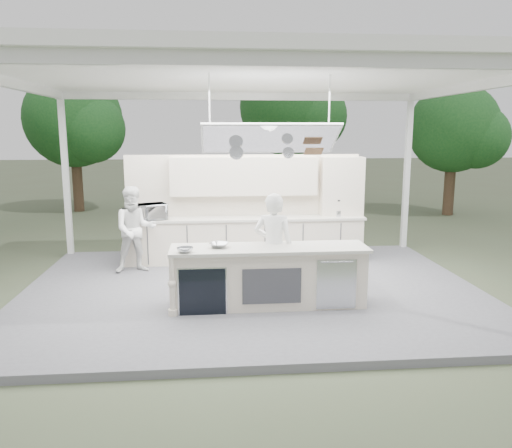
{
  "coord_description": "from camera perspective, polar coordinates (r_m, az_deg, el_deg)",
  "views": [
    {
      "loc": [
        -0.69,
        -8.48,
        2.85
      ],
      "look_at": [
        0.11,
        0.4,
        1.2
      ],
      "focal_mm": 35.0,
      "sensor_mm": 36.0,
      "label": 1
    }
  ],
  "objects": [
    {
      "name": "ground",
      "position": [
        8.97,
        -0.46,
        -8.01
      ],
      "size": [
        90.0,
        90.0,
        0.0
      ],
      "primitive_type": "plane",
      "color": "#424D35",
      "rests_on": "ground"
    },
    {
      "name": "bowl_large",
      "position": [
        7.81,
        -4.27,
        -2.42
      ],
      "size": [
        0.38,
        0.38,
        0.07
      ],
      "primitive_type": "imported",
      "rotation": [
        0.0,
        0.0,
        -0.39
      ],
      "color": "#B1B3B8",
      "rests_on": "demo_island"
    },
    {
      "name": "tent",
      "position": [
        8.54,
        -0.47,
        16.3
      ],
      "size": [
        8.2,
        6.2,
        3.86
      ],
      "color": "white",
      "rests_on": "ground"
    },
    {
      "name": "demo_island",
      "position": [
        7.94,
        1.37,
        -5.98
      ],
      "size": [
        3.1,
        0.79,
        0.95
      ],
      "color": "beige",
      "rests_on": "stage_deck"
    },
    {
      "name": "back_wall_unit",
      "position": [
        10.73,
        0.97,
        3.68
      ],
      "size": [
        5.05,
        0.48,
        2.25
      ],
      "color": "beige",
      "rests_on": "stage_deck"
    },
    {
      "name": "sous_chef",
      "position": [
        10.02,
        -13.66,
        -0.62
      ],
      "size": [
        0.96,
        0.83,
        1.69
      ],
      "primitive_type": "imported",
      "rotation": [
        0.0,
        0.0,
        0.25
      ],
      "color": "white",
      "rests_on": "stage_deck"
    },
    {
      "name": "head_chef",
      "position": [
        8.13,
        2.02,
        -2.63
      ],
      "size": [
        0.75,
        0.61,
        1.77
      ],
      "primitive_type": "imported",
      "rotation": [
        0.0,
        0.0,
        2.82
      ],
      "color": "white",
      "rests_on": "stage_deck"
    },
    {
      "name": "toaster_oven",
      "position": [
        10.43,
        -11.91,
        1.38
      ],
      "size": [
        0.71,
        0.6,
        0.33
      ],
      "primitive_type": "imported",
      "rotation": [
        0.0,
        0.0,
        0.4
      ],
      "color": "silver",
      "rests_on": "back_counter"
    },
    {
      "name": "back_counter",
      "position": [
        10.64,
        -1.31,
        -1.71
      ],
      "size": [
        5.08,
        0.72,
        0.95
      ],
      "color": "beige",
      "rests_on": "stage_deck"
    },
    {
      "name": "tree_cluster",
      "position": [
        18.26,
        -3.57,
        11.87
      ],
      "size": [
        19.55,
        9.4,
        5.85
      ],
      "color": "#503B28",
      "rests_on": "ground"
    },
    {
      "name": "bowl_small",
      "position": [
        7.54,
        -8.12,
        -2.95
      ],
      "size": [
        0.26,
        0.26,
        0.08
      ],
      "primitive_type": "imported",
      "rotation": [
        0.0,
        0.0,
        0.05
      ],
      "color": "#B2B5B9",
      "rests_on": "demo_island"
    },
    {
      "name": "stage_deck",
      "position": [
        8.95,
        -0.46,
        -7.65
      ],
      "size": [
        8.0,
        6.0,
        0.12
      ],
      "primitive_type": "cube",
      "color": "#5E5E63",
      "rests_on": "ground"
    }
  ]
}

